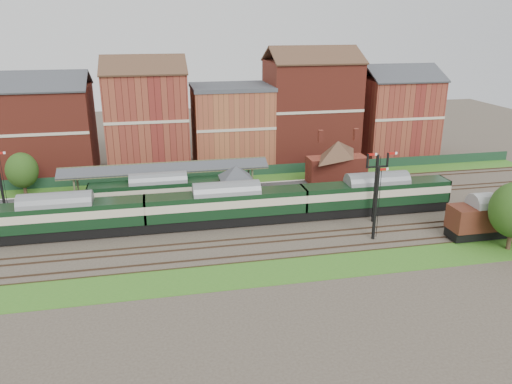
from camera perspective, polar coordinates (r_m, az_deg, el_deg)
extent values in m
plane|color=#473D33|center=(57.83, 1.24, -3.39)|extent=(160.00, 160.00, 0.00)
cube|color=#2D6619|center=(72.56, -1.59, 1.37)|extent=(90.00, 4.50, 0.06)
cube|color=#2D6619|center=(47.31, 4.54, -8.80)|extent=(90.00, 5.00, 0.06)
cube|color=#193823|center=(74.22, -1.87, 2.36)|extent=(90.00, 0.12, 1.50)
cube|color=#2D2D2D|center=(65.85, -4.90, -0.13)|extent=(55.00, 3.40, 1.00)
cube|color=#647855|center=(59.82, -2.25, -1.38)|extent=(3.40, 3.20, 2.40)
cube|color=#4A5032|center=(59.08, -2.28, 0.62)|extent=(3.60, 3.40, 2.00)
pyramid|color=#383A3F|center=(58.54, -2.30, 2.29)|extent=(5.40, 5.40, 1.60)
cube|color=maroon|center=(61.58, 5.11, -0.93)|extent=(3.00, 2.40, 2.20)
cube|color=#4C3323|center=(60.51, 5.33, 0.15)|extent=(3.20, 1.34, 0.79)
cube|color=#4C3323|center=(61.69, 4.98, 0.53)|extent=(3.20, 1.34, 0.79)
cube|color=maroon|center=(69.10, 9.18, 2.58)|extent=(8.00, 3.00, 3.50)
pyramid|color=#4C3323|center=(68.36, 9.31, 4.87)|extent=(8.10, 8.10, 2.20)
cube|color=maroon|center=(67.39, 7.33, 5.20)|extent=(0.60, 0.60, 1.60)
cube|color=maroon|center=(69.16, 11.27, 5.34)|extent=(0.60, 0.60, 1.60)
cube|color=#4A5032|center=(64.30, -20.02, 0.33)|extent=(0.22, 0.22, 3.40)
cube|color=#4A5032|center=(67.12, -0.85, 2.28)|extent=(0.22, 0.22, 3.40)
cube|color=#383A3F|center=(63.32, -10.30, 2.73)|extent=(26.00, 1.99, 0.90)
cube|color=#383A3F|center=(65.15, -10.36, 3.19)|extent=(26.00, 1.99, 0.90)
cube|color=#4A5032|center=(64.14, -10.35, 3.29)|extent=(26.00, 0.20, 0.20)
cube|color=black|center=(58.00, 13.47, 0.36)|extent=(0.25, 0.25, 8.00)
cube|color=black|center=(57.24, 13.67, 2.82)|extent=(2.60, 0.18, 0.18)
cube|color=#B2140F|center=(56.59, 13.18, 4.20)|extent=(1.10, 0.08, 0.25)
cube|color=#B2140F|center=(57.63, 15.36, 4.28)|extent=(1.10, 0.08, 0.25)
cube|color=black|center=(65.22, -27.14, 0.81)|extent=(0.25, 0.25, 8.00)
cube|color=#B2140F|center=(64.14, -27.16, 3.98)|extent=(1.10, 0.08, 0.25)
cube|color=black|center=(53.35, 13.52, -1.31)|extent=(0.25, 0.25, 8.00)
cube|color=#B2140F|center=(52.44, 14.38, 2.53)|extent=(1.10, 0.08, 0.25)
cube|color=maroon|center=(80.20, -23.09, 6.35)|extent=(14.00, 10.00, 13.00)
cube|color=maroon|center=(78.42, -12.32, 7.93)|extent=(12.00, 10.00, 15.00)
cube|color=#9D5632|center=(79.64, -2.79, 7.41)|extent=(12.00, 10.00, 12.00)
cube|color=maroon|center=(82.25, 6.28, 9.11)|extent=(14.00, 10.00, 16.00)
cube|color=maroon|center=(88.25, 15.66, 8.21)|extent=(12.00, 10.00, 13.00)
cube|color=black|center=(57.25, -21.50, -4.27)|extent=(18.00, 2.52, 1.10)
cube|color=black|center=(56.59, -21.72, -2.54)|extent=(18.00, 2.80, 2.60)
cube|color=beige|center=(56.48, -21.76, -2.25)|extent=(18.02, 2.84, 0.90)
cube|color=slate|center=(56.10, -21.90, -1.16)|extent=(18.00, 2.80, 0.60)
cube|color=black|center=(56.77, -3.33, -3.09)|extent=(18.00, 2.52, 1.10)
cube|color=black|center=(56.10, -3.37, -1.34)|extent=(18.00, 2.80, 2.60)
cube|color=beige|center=(55.99, -3.38, -1.04)|extent=(18.02, 2.84, 0.90)
cube|color=slate|center=(55.61, -3.40, 0.06)|extent=(18.00, 2.80, 0.60)
cube|color=black|center=(61.77, 13.42, -1.72)|extent=(18.00, 2.52, 1.10)
cube|color=black|center=(61.15, 13.55, -0.10)|extent=(18.00, 2.80, 2.60)
cube|color=beige|center=(61.05, 13.57, 0.18)|extent=(18.02, 2.84, 0.90)
cube|color=slate|center=(60.70, 13.66, 1.19)|extent=(18.00, 2.80, 0.60)
cube|color=black|center=(62.35, -10.93, -1.38)|extent=(16.60, 2.32, 1.01)
cube|color=black|center=(61.78, -11.03, 0.10)|extent=(16.60, 2.58, 2.40)
cube|color=beige|center=(61.69, -11.05, 0.35)|extent=(16.62, 2.62, 0.83)
cube|color=slate|center=(61.37, -11.11, 1.28)|extent=(16.60, 2.58, 0.55)
cube|color=black|center=(58.39, 23.94, -4.22)|extent=(6.39, 2.35, 0.96)
cube|color=#3E1911|center=(57.77, 24.18, -2.62)|extent=(6.39, 2.77, 2.56)
cube|color=gray|center=(57.31, 24.37, -1.31)|extent=(6.39, 2.77, 0.47)
cylinder|color=#382619|center=(56.48, 27.06, -4.35)|extent=(0.44, 0.44, 3.32)
cylinder|color=#382619|center=(72.28, -24.94, 0.60)|extent=(0.44, 0.44, 2.76)
ellipsoid|color=#193E11|center=(71.68, -25.18, 2.27)|extent=(4.05, 4.05, 4.65)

